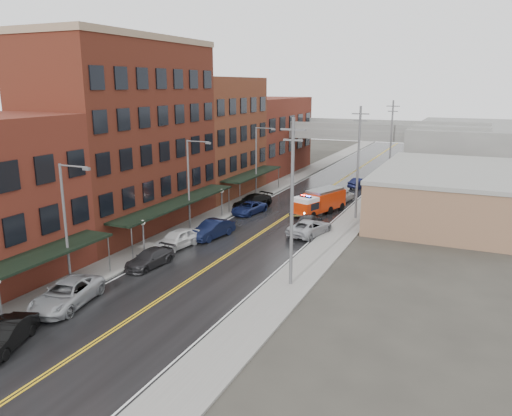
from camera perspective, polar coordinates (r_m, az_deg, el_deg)
The scene contains 35 objects.
ground at distance 28.84m, azimuth -21.72°, elevation -16.53°, with size 220.00×220.00×0.00m, color #2D2B26.
road at distance 52.28m, azimuth 2.30°, elevation -1.74°, with size 11.00×160.00×0.02m, color black.
sidewalk_left at distance 55.31m, azimuth -4.72°, elevation -0.82°, with size 3.00×160.00×0.15m, color slate.
sidewalk_right at distance 50.11m, azimuth 10.07°, elevation -2.57°, with size 3.00×160.00×0.15m, color slate.
curb_left at distance 54.55m, azimuth -3.21°, elevation -1.01°, with size 0.30×160.00×0.15m, color gray.
curb_right at distance 50.51m, azimuth 8.26°, elevation -2.36°, with size 0.30×160.00×0.15m, color gray.
brick_building_b at distance 51.29m, azimuth -14.71°, elevation 7.75°, with size 9.00×20.00×18.00m, color #531E16.
brick_building_c at distance 65.91m, azimuth -5.02°, elevation 8.13°, with size 9.00×15.00×15.00m, color brown.
brick_building_far at distance 81.70m, azimuth 1.05°, elevation 8.25°, with size 9.00×20.00×12.00m, color maroon.
tan_building at distance 57.96m, azimuth 21.03°, elevation 1.43°, with size 14.00×22.00×5.00m, color brown.
right_far_block at distance 87.30m, azimuth 23.74°, elevation 6.12°, with size 18.00×30.00×8.00m, color slate.
awning_0 at distance 35.25m, azimuth -26.09°, elevation -5.99°, with size 2.60×16.00×3.09m.
awning_1 at distance 48.89m, azimuth -8.95°, elevation 0.60°, with size 2.60×18.00×3.09m.
awning_2 at distance 63.92m, azimuth -0.37°, elevation 3.91°, with size 2.60×13.00×3.09m.
globe_lamp_1 at distance 42.93m, azimuth -12.78°, elevation -2.40°, with size 0.44×0.44×3.12m.
globe_lamp_2 at distance 54.36m, azimuth -3.94°, elevation 1.36°, with size 0.44×0.44×3.12m.
street_lamp_0 at distance 36.49m, azimuth -20.73°, elevation -1.19°, with size 2.64×0.22×9.00m.
street_lamp_1 at distance 48.76m, azimuth -7.48°, elevation 3.25°, with size 2.64×0.22×9.00m.
street_lamp_2 at distance 62.74m, azimuth 0.22°, elevation 5.76°, with size 2.64×0.22×9.00m.
utility_pole_0 at distance 34.65m, azimuth 4.13°, elevation 0.84°, with size 1.80×0.24×12.00m.
utility_pole_1 at distance 53.56m, azimuth 11.59°, elevation 5.26°, with size 1.80×0.24×12.00m.
utility_pole_2 at distance 73.05m, azimuth 15.15°, elevation 7.33°, with size 1.80×0.24×12.00m.
overpass at distance 81.32m, azimuth 10.92°, elevation 7.96°, with size 40.00×10.00×7.50m.
fire_truck at distance 56.11m, azimuth 7.18°, elevation 0.78°, with size 4.67×7.69×2.68m.
parked_car_left_1 at distance 31.44m, azimuth -26.73°, elevation -12.87°, with size 1.60×4.60×1.51m, color black.
parked_car_left_2 at distance 35.34m, azimuth -20.83°, elevation -9.18°, with size 2.70×5.86×1.63m, color #95989C.
parked_car_left_3 at distance 40.78m, azimuth -12.05°, elevation -5.65°, with size 1.90×4.67×1.36m, color #252527.
parked_car_left_4 at distance 44.89m, azimuth -8.98°, elevation -3.48°, with size 1.95×4.85×1.65m, color silver.
parked_car_left_5 at distance 47.31m, azimuth -5.03°, elevation -2.44°, with size 1.77×5.07×1.67m, color black.
parked_car_left_6 at distance 55.88m, azimuth -0.81°, elevation 0.01°, with size 2.21×4.80×1.33m, color #141F4D.
parked_car_left_7 at distance 58.25m, azimuth -0.44°, elevation 0.72°, with size 2.24×5.52×1.60m, color black.
parked_car_right_0 at distance 48.34m, azimuth 6.18°, elevation -2.20°, with size 2.52×5.46×1.52m, color #9C9EA4.
parked_car_right_1 at distance 50.73m, azimuth 6.00°, elevation -1.50°, with size 1.92×4.73×1.37m, color #262629.
parked_car_right_2 at distance 62.68m, azimuth 9.89°, elevation 1.42°, with size 1.79×4.45×1.52m, color silver.
parked_car_right_3 at distance 71.46m, azimuth 11.85°, elevation 2.83°, with size 1.51×4.32×1.42m, color black.
Camera 1 is at (18.76, -16.70, 14.17)m, focal length 35.00 mm.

